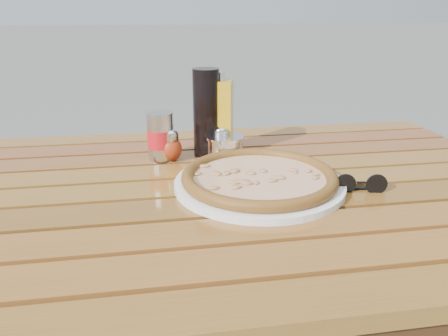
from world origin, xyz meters
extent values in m
cube|color=#381B0C|center=(-0.64, 0.39, 0.35)|extent=(0.06, 0.06, 0.70)
cube|color=#3C210D|center=(0.64, 0.39, 0.35)|extent=(0.06, 0.06, 0.70)
cube|color=#341C0B|center=(0.00, 0.00, 0.70)|extent=(1.36, 0.86, 0.04)
cube|color=#52300E|center=(0.00, -0.41, 0.73)|extent=(1.40, 0.09, 0.03)
cube|color=#5B3110|center=(0.00, -0.30, 0.73)|extent=(1.40, 0.09, 0.03)
cube|color=#5A300F|center=(0.00, -0.20, 0.73)|extent=(1.40, 0.09, 0.03)
cube|color=#4E2C0D|center=(0.00, -0.10, 0.73)|extent=(1.40, 0.09, 0.03)
cube|color=#59340F|center=(0.00, 0.00, 0.73)|extent=(1.40, 0.09, 0.03)
cube|color=#5B3410|center=(0.00, 0.10, 0.73)|extent=(1.40, 0.09, 0.03)
cube|color=#552A0F|center=(0.00, 0.20, 0.73)|extent=(1.40, 0.09, 0.03)
cube|color=#55260F|center=(0.00, 0.30, 0.73)|extent=(1.40, 0.09, 0.03)
cube|color=#59320F|center=(0.00, 0.41, 0.73)|extent=(1.40, 0.09, 0.03)
cylinder|color=white|center=(0.07, -0.03, 0.76)|extent=(0.38, 0.38, 0.01)
cylinder|color=#FDDEB5|center=(0.07, -0.03, 0.77)|extent=(0.36, 0.36, 0.01)
torus|color=black|center=(0.07, -0.03, 0.77)|extent=(0.38, 0.38, 0.03)
ellipsoid|color=#A93413|center=(-0.11, 0.18, 0.78)|extent=(0.07, 0.07, 0.06)
cylinder|color=silver|center=(-0.11, 0.18, 0.81)|extent=(0.05, 0.05, 0.02)
ellipsoid|color=silver|center=(-0.11, 0.18, 0.82)|extent=(0.05, 0.05, 0.02)
ellipsoid|color=#333C18|center=(0.02, 0.18, 0.78)|extent=(0.07, 0.07, 0.06)
cylinder|color=white|center=(0.02, 0.18, 0.81)|extent=(0.05, 0.05, 0.02)
ellipsoid|color=silver|center=(0.02, 0.18, 0.82)|extent=(0.04, 0.04, 0.02)
cylinder|color=black|center=(-0.01, 0.21, 0.86)|extent=(0.07, 0.07, 0.22)
cylinder|color=silver|center=(-0.13, 0.19, 0.81)|extent=(0.08, 0.08, 0.12)
cylinder|color=red|center=(-0.13, 0.19, 0.81)|extent=(0.08, 0.08, 0.04)
cube|color=#C08F14|center=(0.02, 0.21, 0.84)|extent=(0.07, 0.07, 0.19)
cylinder|color=silver|center=(0.02, 0.21, 0.95)|extent=(0.03, 0.03, 0.02)
cylinder|color=silver|center=(0.03, 0.17, 0.78)|extent=(0.09, 0.09, 0.05)
cylinder|color=white|center=(0.03, 0.17, 0.81)|extent=(0.10, 0.10, 0.01)
sphere|color=silver|center=(0.03, 0.17, 0.81)|extent=(0.01, 0.01, 0.01)
cylinder|color=black|center=(0.24, -0.08, 0.77)|extent=(0.04, 0.01, 0.04)
cylinder|color=black|center=(0.30, -0.09, 0.77)|extent=(0.04, 0.01, 0.04)
cube|color=black|center=(0.27, -0.09, 0.77)|extent=(0.02, 0.01, 0.00)
cube|color=black|center=(0.26, -0.08, 0.75)|extent=(0.09, 0.02, 0.00)
cube|color=black|center=(0.28, -0.07, 0.75)|extent=(0.09, 0.02, 0.00)
camera|label=1|loc=(-0.15, -0.86, 1.11)|focal=35.00mm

